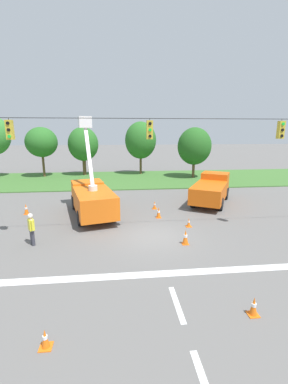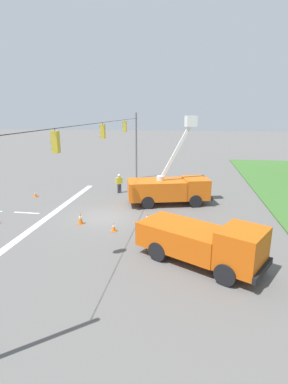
{
  "view_description": "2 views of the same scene",
  "coord_description": "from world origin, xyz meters",
  "px_view_note": "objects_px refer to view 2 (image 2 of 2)",
  "views": [
    {
      "loc": [
        -1.98,
        -13.77,
        5.98
      ],
      "look_at": [
        -0.31,
        2.24,
        2.12
      ],
      "focal_mm": 24.0,
      "sensor_mm": 36.0,
      "label": 1
    },
    {
      "loc": [
        19.58,
        5.82,
        7.32
      ],
      "look_at": [
        -1.79,
        2.57,
        1.48
      ],
      "focal_mm": 28.0,
      "sensor_mm": 36.0,
      "label": 2
    }
  ],
  "objects_px": {
    "traffic_cone_near_bucket": "(114,227)",
    "traffic_cone_lane_edge_b": "(179,221)",
    "traffic_cone_mid_left": "(36,194)",
    "utility_truck_bucket_lift": "(169,187)",
    "utility_truck_support_near": "(203,242)",
    "traffic_cone_foreground_left": "(80,218)",
    "traffic_cone_foreground_right": "(179,185)",
    "road_worker": "(119,182)",
    "traffic_cone_lane_edge_a": "(148,218)"
  },
  "relations": [
    {
      "from": "utility_truck_support_near",
      "to": "traffic_cone_lane_edge_b",
      "type": "xyz_separation_m",
      "value": [
        -5.02,
        -1.31,
        -0.89
      ]
    },
    {
      "from": "utility_truck_support_near",
      "to": "traffic_cone_foreground_right",
      "type": "relative_size",
      "value": 8.21
    },
    {
      "from": "traffic_cone_foreground_right",
      "to": "traffic_cone_near_bucket",
      "type": "relative_size",
      "value": 1.39
    },
    {
      "from": "utility_truck_support_near",
      "to": "road_worker",
      "type": "relative_size",
      "value": 3.76
    },
    {
      "from": "utility_truck_support_near",
      "to": "traffic_cone_near_bucket",
      "type": "height_order",
      "value": "utility_truck_support_near"
    },
    {
      "from": "traffic_cone_lane_edge_b",
      "to": "traffic_cone_foreground_right",
      "type": "bearing_deg",
      "value": -177.86
    },
    {
      "from": "traffic_cone_foreground_left",
      "to": "traffic_cone_lane_edge_b",
      "type": "height_order",
      "value": "traffic_cone_foreground_left"
    },
    {
      "from": "road_worker",
      "to": "traffic_cone_near_bucket",
      "type": "height_order",
      "value": "road_worker"
    },
    {
      "from": "utility_truck_support_near",
      "to": "traffic_cone_foreground_left",
      "type": "xyz_separation_m",
      "value": [
        -4.29,
        -7.87,
        -0.78
      ]
    },
    {
      "from": "road_worker",
      "to": "traffic_cone_foreground_right",
      "type": "distance_m",
      "value": 5.87
    },
    {
      "from": "traffic_cone_near_bucket",
      "to": "utility_truck_support_near",
      "type": "bearing_deg",
      "value": 57.54
    },
    {
      "from": "traffic_cone_foreground_left",
      "to": "traffic_cone_near_bucket",
      "type": "xyz_separation_m",
      "value": [
        0.89,
        2.52,
        -0.14
      ]
    },
    {
      "from": "utility_truck_support_near",
      "to": "traffic_cone_lane_edge_b",
      "type": "bearing_deg",
      "value": -165.39
    },
    {
      "from": "utility_truck_bucket_lift",
      "to": "traffic_cone_mid_left",
      "type": "relative_size",
      "value": 11.78
    },
    {
      "from": "traffic_cone_near_bucket",
      "to": "traffic_cone_mid_left",
      "type": "bearing_deg",
      "value": -126.88
    },
    {
      "from": "utility_truck_support_near",
      "to": "traffic_cone_foreground_left",
      "type": "bearing_deg",
      "value": -118.61
    },
    {
      "from": "traffic_cone_foreground_left",
      "to": "traffic_cone_mid_left",
      "type": "xyz_separation_m",
      "value": [
        -5.69,
        -6.25,
        -0.13
      ]
    },
    {
      "from": "utility_truck_bucket_lift",
      "to": "utility_truck_support_near",
      "type": "relative_size",
      "value": 1.05
    },
    {
      "from": "road_worker",
      "to": "traffic_cone_lane_edge_a",
      "type": "height_order",
      "value": "road_worker"
    },
    {
      "from": "utility_truck_bucket_lift",
      "to": "traffic_cone_mid_left",
      "type": "bearing_deg",
      "value": -91.23
    },
    {
      "from": "traffic_cone_lane_edge_b",
      "to": "traffic_cone_mid_left",
      "type": "bearing_deg",
      "value": -111.16
    },
    {
      "from": "road_worker",
      "to": "traffic_cone_foreground_left",
      "type": "bearing_deg",
      "value": -5.29
    },
    {
      "from": "utility_truck_bucket_lift",
      "to": "road_worker",
      "type": "relative_size",
      "value": 3.95
    },
    {
      "from": "traffic_cone_near_bucket",
      "to": "traffic_cone_lane_edge_a",
      "type": "distance_m",
      "value": 2.53
    },
    {
      "from": "traffic_cone_lane_edge_a",
      "to": "utility_truck_support_near",
      "type": "bearing_deg",
      "value": 34.24
    },
    {
      "from": "utility_truck_bucket_lift",
      "to": "traffic_cone_mid_left",
      "type": "distance_m",
      "value": 11.85
    },
    {
      "from": "traffic_cone_foreground_left",
      "to": "traffic_cone_mid_left",
      "type": "height_order",
      "value": "traffic_cone_foreground_left"
    },
    {
      "from": "traffic_cone_foreground_left",
      "to": "traffic_cone_near_bucket",
      "type": "distance_m",
      "value": 2.67
    },
    {
      "from": "road_worker",
      "to": "traffic_cone_lane_edge_a",
      "type": "xyz_separation_m",
      "value": [
        7.41,
        3.68,
        -0.61
      ]
    },
    {
      "from": "road_worker",
      "to": "traffic_cone_lane_edge_a",
      "type": "bearing_deg",
      "value": 26.4
    },
    {
      "from": "utility_truck_support_near",
      "to": "traffic_cone_mid_left",
      "type": "relative_size",
      "value": 11.21
    },
    {
      "from": "utility_truck_support_near",
      "to": "traffic_cone_lane_edge_a",
      "type": "distance_m",
      "value": 6.16
    },
    {
      "from": "utility_truck_support_near",
      "to": "traffic_cone_near_bucket",
      "type": "xyz_separation_m",
      "value": [
        -3.41,
        -5.36,
        -0.92
      ]
    },
    {
      "from": "traffic_cone_lane_edge_a",
      "to": "traffic_cone_mid_left",
      "type": "bearing_deg",
      "value": -114.81
    },
    {
      "from": "traffic_cone_near_bucket",
      "to": "traffic_cone_lane_edge_a",
      "type": "relative_size",
      "value": 0.74
    },
    {
      "from": "traffic_cone_mid_left",
      "to": "traffic_cone_lane_edge_a",
      "type": "height_order",
      "value": "traffic_cone_lane_edge_a"
    },
    {
      "from": "utility_truck_bucket_lift",
      "to": "traffic_cone_lane_edge_b",
      "type": "relative_size",
      "value": 11.29
    },
    {
      "from": "traffic_cone_foreground_right",
      "to": "traffic_cone_mid_left",
      "type": "height_order",
      "value": "traffic_cone_foreground_right"
    },
    {
      "from": "utility_truck_support_near",
      "to": "traffic_cone_foreground_left",
      "type": "height_order",
      "value": "utility_truck_support_near"
    },
    {
      "from": "road_worker",
      "to": "traffic_cone_mid_left",
      "type": "distance_m",
      "value": 7.47
    },
    {
      "from": "utility_truck_bucket_lift",
      "to": "traffic_cone_foreground_left",
      "type": "relative_size",
      "value": 8.45
    },
    {
      "from": "traffic_cone_near_bucket",
      "to": "traffic_cone_lane_edge_b",
      "type": "xyz_separation_m",
      "value": [
        -1.62,
        4.05,
        0.02
      ]
    },
    {
      "from": "traffic_cone_near_bucket",
      "to": "traffic_cone_lane_edge_b",
      "type": "height_order",
      "value": "traffic_cone_lane_edge_b"
    },
    {
      "from": "utility_truck_bucket_lift",
      "to": "utility_truck_support_near",
      "type": "bearing_deg",
      "value": 13.42
    },
    {
      "from": "utility_truck_bucket_lift",
      "to": "road_worker",
      "type": "distance_m",
      "value": 5.53
    },
    {
      "from": "utility_truck_bucket_lift",
      "to": "utility_truck_support_near",
      "type": "xyz_separation_m",
      "value": [
        9.73,
        2.32,
        -0.19
      ]
    },
    {
      "from": "traffic_cone_foreground_right",
      "to": "traffic_cone_lane_edge_b",
      "type": "distance_m",
      "value": 9.56
    },
    {
      "from": "utility_truck_bucket_lift",
      "to": "traffic_cone_foreground_right",
      "type": "bearing_deg",
      "value": 172.29
    },
    {
      "from": "utility_truck_bucket_lift",
      "to": "traffic_cone_foreground_right",
      "type": "relative_size",
      "value": 8.63
    },
    {
      "from": "traffic_cone_foreground_right",
      "to": "traffic_cone_lane_edge_b",
      "type": "xyz_separation_m",
      "value": [
        9.55,
        0.36,
        -0.11
      ]
    }
  ]
}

